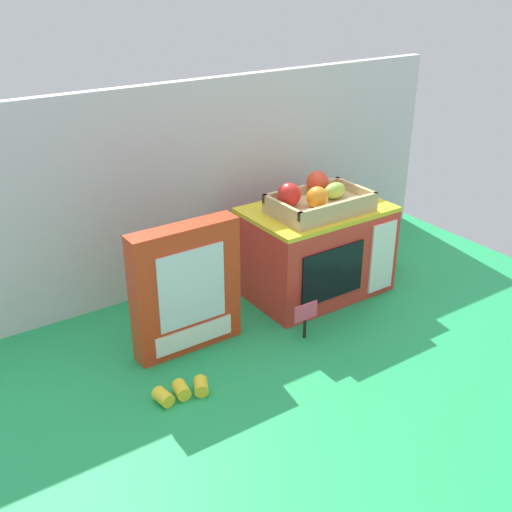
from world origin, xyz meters
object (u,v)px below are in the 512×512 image
(loose_toy_banana, at_px, (182,391))
(loose_toy_apple, at_px, (387,257))
(price_sign, at_px, (306,315))
(cookie_set_box, at_px, (186,289))
(toy_microwave, at_px, (315,250))
(food_groups_crate, at_px, (317,200))

(loose_toy_banana, bearing_deg, loose_toy_apple, 14.45)
(price_sign, xyz_separation_m, loose_toy_apple, (0.47, 0.18, -0.04))
(loose_toy_banana, distance_m, loose_toy_apple, 0.87)
(price_sign, relative_size, loose_toy_apple, 1.64)
(cookie_set_box, height_order, price_sign, cookie_set_box)
(toy_microwave, bearing_deg, loose_toy_apple, -0.96)
(toy_microwave, distance_m, food_groups_crate, 0.16)
(toy_microwave, height_order, cookie_set_box, cookie_set_box)
(food_groups_crate, bearing_deg, loose_toy_banana, -159.22)
(toy_microwave, bearing_deg, price_sign, -133.75)
(loose_toy_apple, bearing_deg, food_groups_crate, -177.38)
(food_groups_crate, height_order, loose_toy_banana, food_groups_crate)
(price_sign, bearing_deg, toy_microwave, 46.25)
(price_sign, height_order, loose_toy_apple, price_sign)
(cookie_set_box, relative_size, loose_toy_apple, 5.35)
(loose_toy_banana, relative_size, loose_toy_apple, 2.14)
(food_groups_crate, xyz_separation_m, cookie_set_box, (-0.43, -0.03, -0.13))
(cookie_set_box, bearing_deg, loose_toy_apple, 3.78)
(cookie_set_box, xyz_separation_m, loose_toy_banana, (-0.11, -0.17, -0.15))
(price_sign, bearing_deg, loose_toy_apple, 21.28)
(toy_microwave, bearing_deg, loose_toy_banana, -158.11)
(price_sign, height_order, loose_toy_banana, price_sign)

